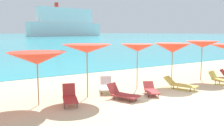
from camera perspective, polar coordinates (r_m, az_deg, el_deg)
ground_plane at (r=18.90m, az=-7.99°, el=-2.36°), size 50.00×100.00×0.30m
umbrella_2 at (r=10.31m, az=-16.61°, el=1.04°), size 2.37×2.37×2.14m
umbrella_3 at (r=11.16m, az=-5.68°, el=3.24°), size 2.25×2.25×2.38m
umbrella_4 at (r=12.87m, az=5.79°, el=3.44°), size 1.73×1.73×2.31m
umbrella_5 at (r=14.40m, az=13.55°, el=3.34°), size 2.02×2.02×2.30m
umbrella_6 at (r=16.17m, az=19.75°, el=4.01°), size 2.01×2.01×2.38m
lounge_chair_0 at (r=13.43m, az=15.16°, el=-4.63°), size 1.12×1.82×0.59m
lounge_chair_5 at (r=11.06m, az=2.29°, el=-6.91°), size 1.04×1.53×0.65m
lounge_chair_6 at (r=12.50m, az=-1.27°, el=-5.19°), size 1.26×1.66×0.63m
lounge_chair_7 at (r=15.31m, az=23.74°, el=-3.37°), size 0.81×1.63×0.70m
lounge_chair_10 at (r=10.37m, az=-9.55°, el=-7.49°), size 0.95×1.44×0.77m
lounge_chair_11 at (r=12.00m, az=8.78°, el=-5.97°), size 1.11×1.47×0.51m
cruise_ship at (r=172.46m, az=-10.44°, el=8.72°), size 52.69×14.52×21.55m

